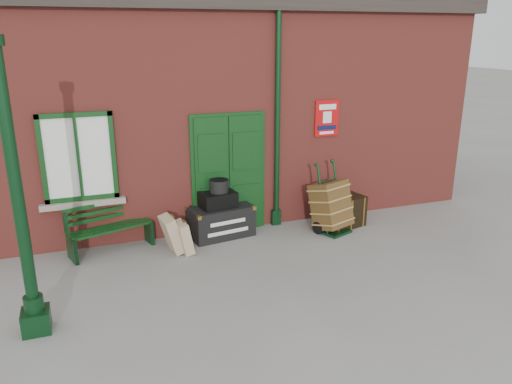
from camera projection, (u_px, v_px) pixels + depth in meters
name	position (u px, v px, depth m)	size (l,w,h in m)	color
ground	(272.00, 258.00, 8.41)	(80.00, 80.00, 0.00)	gray
station_building	(214.00, 103.00, 10.88)	(10.30, 4.30, 4.36)	#993B31
canopy_column	(22.00, 228.00, 5.92)	(0.34, 0.34, 3.61)	black
bench	(109.00, 226.00, 8.61)	(1.48, 0.84, 0.87)	#0F3813
houdini_trunk	(221.00, 221.00, 9.27)	(1.15, 0.63, 0.57)	black
strongbox	(218.00, 199.00, 9.12)	(0.63, 0.46, 0.29)	black
hatbox	(219.00, 186.00, 9.05)	(0.34, 0.34, 0.23)	black
suitcase_back	(172.00, 234.00, 8.55)	(0.18, 0.46, 0.64)	tan
suitcase_front	(184.00, 237.00, 8.53)	(0.16, 0.41, 0.55)	tan
porter_trolley	(331.00, 206.00, 9.42)	(0.84, 0.87, 1.31)	black
dark_trunk	(342.00, 211.00, 9.74)	(0.83, 0.54, 0.60)	black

